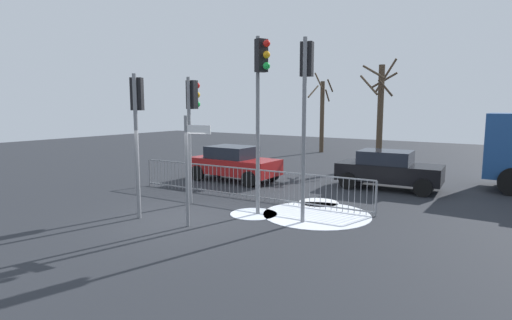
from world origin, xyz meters
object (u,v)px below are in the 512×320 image
Objects in this scene: traffic_light_mid_right at (137,113)px; bare_tree_centre at (380,111)px; traffic_light_foreground_left at (192,112)px; traffic_light_rear_right at (306,89)px; bare_tree_left at (322,114)px; traffic_light_mid_left at (261,86)px; direction_sign_post at (189,165)px; car_red_near at (234,163)px; car_black_trailing at (388,169)px.

bare_tree_centre is at bearing 50.87° from traffic_light_mid_right.
traffic_light_rear_right is at bearing -0.16° from traffic_light_foreground_left.
traffic_light_foreground_left is 0.76× the size of bare_tree_left.
traffic_light_mid_left reaches higher than traffic_light_foreground_left.
traffic_light_rear_right is 0.92× the size of bare_tree_left.
bare_tree_left is at bearing 96.21° from direction_sign_post.
traffic_light_foreground_left is 2.99m from direction_sign_post.
direction_sign_post reaches higher than car_red_near.
direction_sign_post is 0.77× the size of car_red_near.
traffic_light_mid_right is 1.38× the size of direction_sign_post.
traffic_light_mid_right reaches higher than direction_sign_post.
bare_tree_centre is at bearing -158.31° from traffic_light_mid_left.
traffic_light_rear_right reaches higher than car_red_near.
direction_sign_post is 8.51m from car_black_trailing.
car_black_trailing is 6.23m from bare_tree_centre.
car_black_trailing is 12.67m from bare_tree_left.
traffic_light_rear_right reaches higher than traffic_light_foreground_left.
car_black_trailing is at bearing 18.09° from car_red_near.
traffic_light_foreground_left reaches higher than car_red_near.
car_black_trailing is (5.95, 1.95, 0.00)m from car_red_near.
traffic_light_foreground_left is 1.04× the size of car_black_trailing.
traffic_light_rear_right is 7.21m from car_red_near.
bare_tree_left is (-2.81, 18.08, -0.34)m from traffic_light_mid_right.
car_red_near is (-4.01, 4.02, -2.96)m from traffic_light_mid_left.
traffic_light_mid_right is at bearing -124.70° from car_black_trailing.
bare_tree_centre is at bearing 87.68° from traffic_light_rear_right.
traffic_light_mid_left reaches higher than car_black_trailing.
direction_sign_post reaches higher than car_black_trailing.
bare_tree_centre is (3.84, 7.41, 2.14)m from car_red_near.
direction_sign_post is at bearing -114.05° from car_black_trailing.
traffic_light_rear_right is 1.69× the size of direction_sign_post.
traffic_light_foreground_left is at bearing 122.25° from direction_sign_post.
bare_tree_left reaches higher than traffic_light_mid_right.
traffic_light_mid_left is (2.75, 2.08, 0.76)m from traffic_light_mid_right.
traffic_light_foreground_left is at bearing -132.07° from car_black_trailing.
traffic_light_mid_right is 0.75× the size of bare_tree_left.
bare_tree_centre is (-2.11, 5.46, 2.14)m from car_black_trailing.
car_black_trailing is 0.70× the size of bare_tree_centre.
bare_tree_left is at bearing -140.01° from traffic_light_mid_left.
traffic_light_mid_left is 1.34× the size of car_red_near.
car_red_near is (-5.36, 3.88, -2.85)m from traffic_light_rear_right.
traffic_light_mid_left is 6.40m from car_red_near.
traffic_light_mid_left is 1.37m from traffic_light_rear_right.
traffic_light_mid_right is at bearing -161.69° from traffic_light_rear_right.
traffic_light_mid_left is 11.45m from bare_tree_centre.
bare_tree_centre reaches higher than car_black_trailing.
traffic_light_mid_right is 0.79× the size of traffic_light_mid_left.
car_red_near is at bearing 73.35° from traffic_light_mid_right.
car_red_near is at bearing -166.32° from car_black_trailing.
traffic_light_mid_left is at bearing -89.15° from bare_tree_centre.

